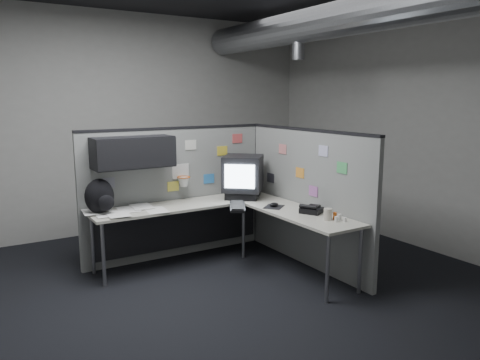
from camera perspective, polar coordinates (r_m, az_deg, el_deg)
room at (r=4.99m, az=5.11°, el=11.27°), size 5.62×5.62×3.22m
partition_back at (r=5.75m, az=-8.99°, el=0.02°), size 2.44×0.42×1.63m
partition_right at (r=5.62m, az=8.07°, el=-2.04°), size 0.07×2.23×1.63m
desk at (r=5.53m, az=-2.90°, el=-4.33°), size 2.31×2.11×0.73m
monitor at (r=5.89m, az=0.35°, el=0.48°), size 0.66×0.66×0.53m
keyboard at (r=5.38m, az=-0.32°, el=-3.22°), size 0.40×0.51×0.04m
mouse at (r=5.44m, az=4.16°, el=-3.12°), size 0.31×0.30×0.05m
phone at (r=5.21m, az=8.67°, el=-3.58°), size 0.28×0.29×0.10m
bottles at (r=4.94m, az=11.88°, el=-4.52°), size 0.12×0.17×0.08m
cup at (r=4.94m, az=10.67°, el=-4.13°), size 0.11×0.11×0.12m
papers at (r=5.37m, az=-13.92°, el=-3.67°), size 0.89×0.58×0.02m
backpack at (r=5.30m, az=-16.70°, el=-1.99°), size 0.33×0.31×0.39m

